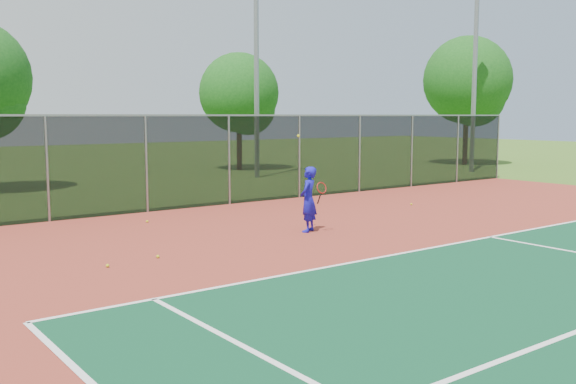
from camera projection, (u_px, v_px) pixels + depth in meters
ground at (559, 274)px, 12.27m from camera, size 120.00×120.00×0.00m
court_apron at (473, 255)px, 13.86m from camera, size 30.00×20.00×0.02m
fence_back at (229, 159)px, 21.62m from camera, size 30.00×0.06×3.03m
tennis_player at (308, 199)px, 16.51m from camera, size 0.74×0.75×2.52m
practice_ball_0 at (411, 204)px, 21.49m from camera, size 0.07×0.07×0.07m
practice_ball_1 at (147, 221)px, 18.01m from camera, size 0.07×0.07×0.07m
practice_ball_2 at (158, 256)px, 13.53m from camera, size 0.07×0.07×0.07m
practice_ball_3 at (108, 266)px, 12.70m from camera, size 0.07×0.07×0.07m
practice_ball_4 at (310, 204)px, 21.57m from camera, size 0.07×0.07×0.07m
floodlight_n at (256, 45)px, 30.53m from camera, size 0.90×0.40×11.17m
floodlight_ne at (475, 52)px, 33.64m from camera, size 0.90×0.40×11.17m
tree_back_mid at (241, 96)px, 35.29m from camera, size 4.40×4.40×6.46m
tree_back_right at (469, 84)px, 39.00m from camera, size 5.32×5.32×7.82m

